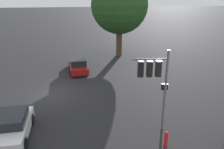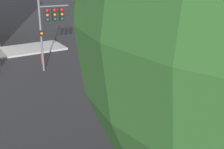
% 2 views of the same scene
% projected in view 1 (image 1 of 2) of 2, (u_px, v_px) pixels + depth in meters
% --- Properties ---
extents(ground_plane, '(300.00, 300.00, 0.00)m').
position_uv_depth(ground_plane, '(53.00, 94.00, 18.21)').
color(ground_plane, black).
extents(street_tree, '(7.34, 7.34, 10.28)m').
position_uv_depth(street_tree, '(119.00, 5.00, 27.87)').
color(street_tree, '#4C3823').
rests_on(street_tree, ground_plane).
extents(traffic_signal, '(0.59, 2.19, 4.98)m').
position_uv_depth(traffic_signal, '(154.00, 75.00, 12.24)').
color(traffic_signal, '#515456').
rests_on(traffic_signal, ground_plane).
extents(crossing_car_0, '(4.02, 2.07, 1.41)m').
position_uv_depth(crossing_car_0, '(11.00, 127.00, 12.50)').
color(crossing_car_0, silver).
rests_on(crossing_car_0, ground_plane).
extents(crossing_car_1, '(4.69, 2.04, 1.45)m').
position_uv_depth(crossing_car_1, '(78.00, 65.00, 23.62)').
color(crossing_car_1, maroon).
rests_on(crossing_car_1, ground_plane).
extents(fire_hydrant, '(0.22, 0.22, 0.92)m').
position_uv_depth(fire_hydrant, '(166.00, 139.00, 11.76)').
color(fire_hydrant, red).
rests_on(fire_hydrant, ground_plane).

